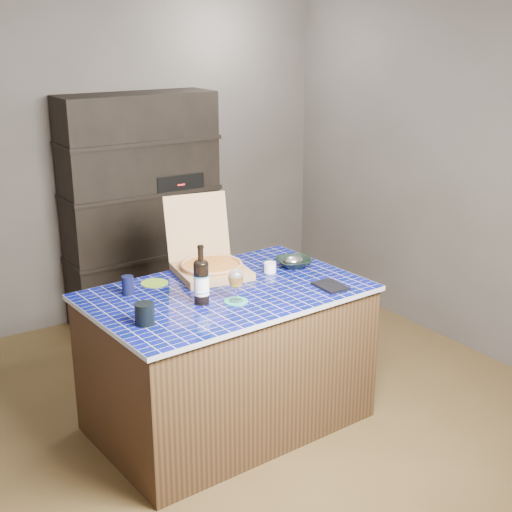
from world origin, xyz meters
TOP-DOWN VIEW (x-y plane):
  - room at (0.00, 0.00)m, footprint 3.50×3.50m
  - shelving_unit at (0.00, 1.53)m, footprint 1.20×0.41m
  - kitchen_island at (-0.29, -0.24)m, footprint 1.61×1.08m
  - pizza_box at (-0.22, 0.05)m, footprint 0.48×0.55m
  - mead_bottle at (-0.50, -0.34)m, footprint 0.09×0.09m
  - teal_trivet at (-0.33, -0.42)m, footprint 0.13×0.13m
  - wine_glass at (-0.33, -0.42)m, footprint 0.08×0.08m
  - tumbler at (-0.88, -0.43)m, footprint 0.10×0.10m
  - dvd_case at (0.24, -0.53)m, footprint 0.15×0.20m
  - bowl at (0.28, -0.12)m, footprint 0.26×0.26m
  - foil_contents at (0.28, -0.12)m, footprint 0.12×0.10m
  - white_jar at (0.09, -0.13)m, footprint 0.07×0.07m
  - navy_cup at (-0.78, 0.01)m, footprint 0.07×0.07m
  - green_trivet at (-0.58, 0.08)m, footprint 0.16×0.16m

SIDE VIEW (x-z plane):
  - kitchen_island at x=-0.29m, z-range 0.00..0.85m
  - green_trivet at x=-0.58m, z-range 0.85..0.86m
  - teal_trivet at x=-0.33m, z-range 0.85..0.86m
  - dvd_case at x=0.24m, z-range 0.85..0.87m
  - bowl at x=0.28m, z-range 0.85..0.90m
  - white_jar at x=0.09m, z-range 0.85..0.92m
  - foil_contents at x=0.28m, z-range 0.86..0.92m
  - shelving_unit at x=0.00m, z-range 0.00..1.80m
  - navy_cup at x=-0.78m, z-range 0.85..0.96m
  - tumbler at x=-0.88m, z-range 0.85..0.96m
  - pizza_box at x=-0.22m, z-range 0.69..1.14m
  - mead_bottle at x=-0.50m, z-range 0.82..1.15m
  - wine_glass at x=-0.33m, z-range 0.89..1.08m
  - room at x=0.00m, z-range -0.50..3.00m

